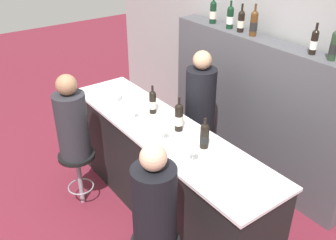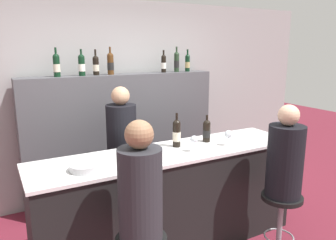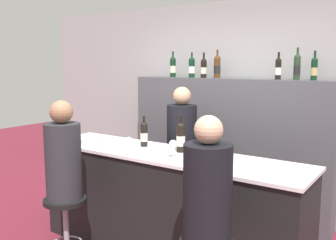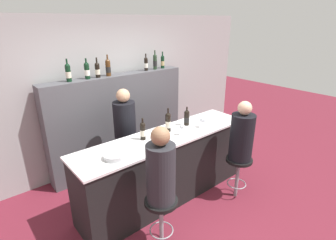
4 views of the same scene
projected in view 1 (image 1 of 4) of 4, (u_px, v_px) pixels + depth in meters
ground_plane at (140, 220)px, 3.93m from camera, size 16.00×16.00×0.00m
wall_back at (272, 67)px, 4.24m from camera, size 6.40×0.05×2.60m
bar_counter at (164, 171)px, 3.84m from camera, size 2.70×0.66×1.02m
back_bar_cabinet at (254, 109)px, 4.35m from camera, size 2.52×0.28×1.66m
wine_bottle_counter_0 at (153, 102)px, 3.82m from camera, size 0.07×0.07×0.30m
wine_bottle_counter_1 at (179, 117)px, 3.50m from camera, size 0.08×0.08×0.35m
wine_bottle_counter_2 at (205, 135)px, 3.25m from camera, size 0.08×0.08×0.29m
wine_bottle_backbar_0 at (213, 12)px, 4.44m from camera, size 0.08×0.08×0.33m
wine_bottle_backbar_1 at (230, 17)px, 4.24m from camera, size 0.08×0.08×0.31m
wine_bottle_backbar_2 at (241, 21)px, 4.12m from camera, size 0.08×0.08×0.31m
wine_bottle_backbar_3 at (254, 23)px, 3.98m from camera, size 0.08×0.08×0.34m
wine_bottle_backbar_4 at (314, 42)px, 3.47m from camera, size 0.07×0.07×0.30m
wine_bottle_backbar_5 at (334, 45)px, 3.31m from camera, size 0.07×0.07×0.34m
wine_glass_0 at (134, 111)px, 3.72m from camera, size 0.07×0.07×0.13m
wine_glass_1 at (163, 129)px, 3.35m from camera, size 0.08×0.08×0.16m
wine_glass_2 at (193, 150)px, 3.06m from camera, size 0.08×0.08×0.16m
metal_bowl at (110, 97)px, 4.14m from camera, size 0.26×0.26×0.06m
bar_stool_left at (78, 165)px, 3.95m from camera, size 0.38×0.38×0.64m
guest_seated_left at (72, 121)px, 3.69m from camera, size 0.32×0.32×0.88m
guest_seated_right at (154, 203)px, 2.68m from camera, size 0.33×0.33×0.87m
bartender at (199, 123)px, 4.27m from camera, size 0.33×0.33×1.59m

